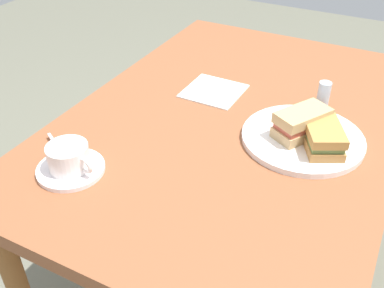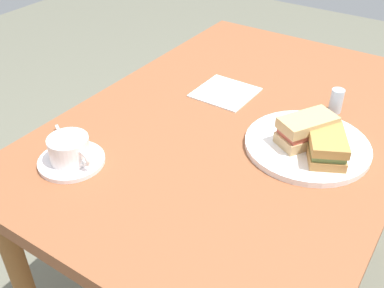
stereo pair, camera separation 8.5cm
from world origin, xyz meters
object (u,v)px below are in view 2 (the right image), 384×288
(sandwich_plate, at_px, (307,145))
(spoon, at_px, (63,139))
(dining_table, at_px, (240,145))
(coffee_cup, at_px, (70,149))
(sandwich_back, at_px, (326,145))
(sandwich_front, at_px, (306,130))
(coffee_saucer, at_px, (72,161))
(napkin, at_px, (225,92))
(salt_shaker, at_px, (336,101))

(sandwich_plate, distance_m, spoon, 0.55)
(dining_table, xyz_separation_m, spoon, (-0.32, 0.29, 0.10))
(coffee_cup, bearing_deg, sandwich_plate, -50.30)
(spoon, bearing_deg, sandwich_back, -62.60)
(sandwich_front, height_order, coffee_cup, sandwich_front)
(coffee_saucer, relative_size, spoon, 1.57)
(napkin, bearing_deg, sandwich_back, -113.54)
(coffee_saucer, bearing_deg, sandwich_back, -55.59)
(sandwich_plate, bearing_deg, salt_shaker, 0.25)
(dining_table, xyz_separation_m, sandwich_plate, (-0.03, -0.18, 0.09))
(napkin, height_order, salt_shaker, salt_shaker)
(sandwich_plate, distance_m, sandwich_front, 0.04)
(coffee_cup, bearing_deg, coffee_saucer, 81.22)
(sandwich_front, height_order, coffee_saucer, sandwich_front)
(coffee_saucer, bearing_deg, salt_shaker, -37.61)
(sandwich_plate, height_order, sandwich_back, sandwich_back)
(coffee_saucer, distance_m, coffee_cup, 0.03)
(napkin, bearing_deg, sandwich_front, -113.37)
(coffee_saucer, bearing_deg, napkin, -15.10)
(dining_table, height_order, sandwich_front, sandwich_front)
(coffee_cup, distance_m, napkin, 0.47)
(sandwich_front, height_order, salt_shaker, sandwich_front)
(spoon, bearing_deg, salt_shaker, -44.26)
(dining_table, height_order, sandwich_back, sandwich_back)
(sandwich_back, relative_size, spoon, 1.55)
(sandwich_front, bearing_deg, coffee_saucer, 130.13)
(coffee_saucer, bearing_deg, coffee_cup, -98.78)
(dining_table, bearing_deg, spoon, 138.28)
(sandwich_front, relative_size, spoon, 1.56)
(dining_table, distance_m, spoon, 0.44)
(sandwich_back, relative_size, coffee_saucer, 0.99)
(sandwich_plate, xyz_separation_m, coffee_cup, (-0.33, 0.40, 0.03))
(spoon, xyz_separation_m, salt_shaker, (0.48, -0.47, 0.02))
(sandwich_back, xyz_separation_m, spoon, (-0.27, 0.52, -0.03))
(dining_table, bearing_deg, sandwich_back, -103.73)
(dining_table, relative_size, coffee_cup, 10.14)
(dining_table, height_order, coffee_cup, coffee_cup)
(sandwich_front, xyz_separation_m, coffee_cup, (-0.33, 0.39, -0.01))
(dining_table, distance_m, coffee_cup, 0.44)
(sandwich_front, relative_size, sandwich_back, 1.01)
(sandwich_plate, xyz_separation_m, sandwich_back, (-0.02, -0.05, 0.03))
(dining_table, xyz_separation_m, sandwich_back, (-0.06, -0.23, 0.12))
(spoon, height_order, napkin, spoon)
(sandwich_back, xyz_separation_m, napkin, (0.14, 0.33, -0.04))
(coffee_cup, bearing_deg, napkin, -14.91)
(sandwich_plate, xyz_separation_m, coffee_saucer, (-0.33, 0.40, -0.00))
(sandwich_front, distance_m, spoon, 0.55)
(coffee_saucer, xyz_separation_m, salt_shaker, (0.52, -0.40, 0.03))
(sandwich_plate, height_order, spoon, spoon)
(dining_table, distance_m, sandwich_front, 0.22)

